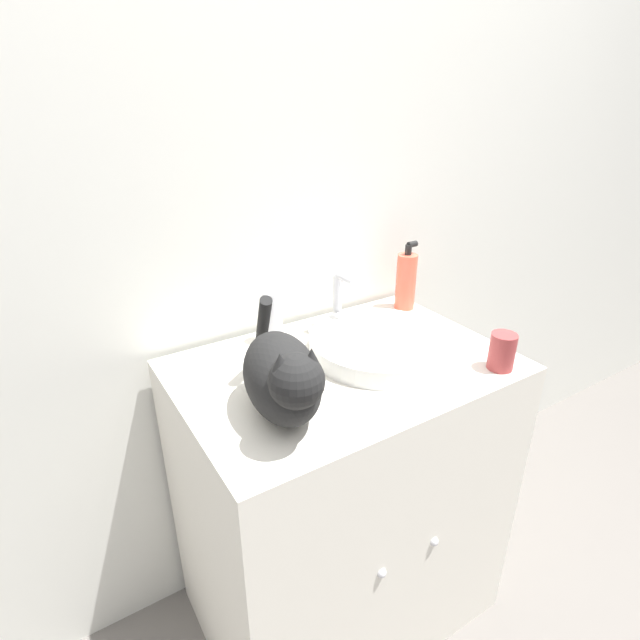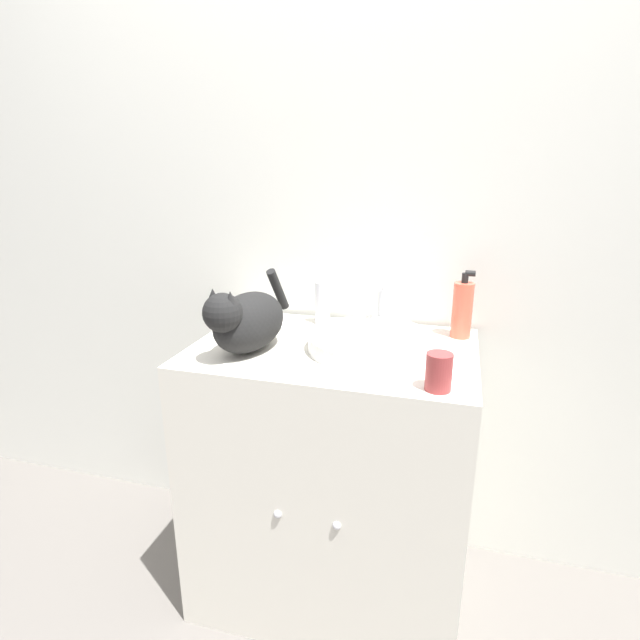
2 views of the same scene
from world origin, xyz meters
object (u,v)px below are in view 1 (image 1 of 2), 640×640
object	(u,v)px
soap_bottle	(406,281)
cup	(502,351)
spray_bottle	(273,312)
cat	(283,376)

from	to	relation	value
soap_bottle	cup	xyz separation A→B (m)	(-0.05, -0.41, -0.04)
soap_bottle	spray_bottle	bearing A→B (deg)	178.14
cat	soap_bottle	xyz separation A→B (m)	(0.59, 0.30, -0.01)
cat	spray_bottle	bearing A→B (deg)	169.67
soap_bottle	cat	bearing A→B (deg)	-153.01
cat	spray_bottle	distance (m)	0.34
cat	spray_bottle	world-z (taller)	cat
soap_bottle	cup	size ratio (longest dim) A/B	2.28
soap_bottle	cup	bearing A→B (deg)	-96.66
spray_bottle	cup	size ratio (longest dim) A/B	1.94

